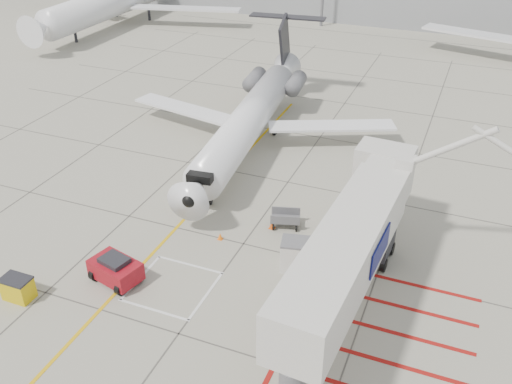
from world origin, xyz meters
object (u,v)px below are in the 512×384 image
at_px(regional_jet, 240,113).
at_px(jet_bridge, 344,263).
at_px(spill_bin, 18,288).
at_px(pushback_tug, 116,269).

xyz_separation_m(regional_jet, jet_bridge, (11.49, -14.22, -0.14)).
relative_size(jet_bridge, spill_bin, 12.11).
height_order(regional_jet, pushback_tug, regional_jet).
distance_m(jet_bridge, pushback_tug, 12.43).
xyz_separation_m(regional_jet, pushback_tug, (-0.52, -15.73, -2.98)).
bearing_deg(spill_bin, jet_bridge, 15.83).
distance_m(regional_jet, pushback_tug, 16.02).
height_order(regional_jet, jet_bridge, regional_jet).
height_order(regional_jet, spill_bin, regional_jet).
xyz_separation_m(regional_jet, spill_bin, (-4.43, -18.85, -3.12)).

